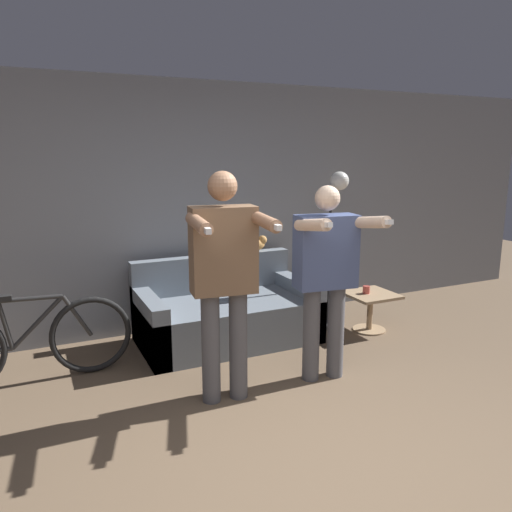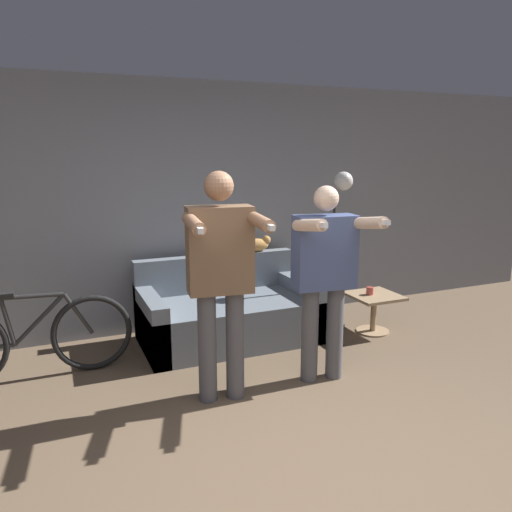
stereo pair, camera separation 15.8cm
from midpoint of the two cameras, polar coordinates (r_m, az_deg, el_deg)
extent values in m
plane|color=brown|center=(3.12, 6.56, -25.23)|extent=(16.00, 16.00, 0.00)
cube|color=gray|center=(5.30, -10.38, 5.39)|extent=(10.00, 0.05, 2.60)
cube|color=slate|center=(5.06, -4.16, -7.39)|extent=(1.73, 0.95, 0.43)
cube|color=slate|center=(5.31, -5.80, -1.92)|extent=(1.73, 0.14, 0.38)
cube|color=slate|center=(4.83, -13.00, -7.75)|extent=(0.16, 0.95, 0.57)
cube|color=slate|center=(5.35, 3.74, -5.50)|extent=(0.16, 0.95, 0.57)
cylinder|color=#56565B|center=(3.84, -6.38, -10.45)|extent=(0.14, 0.14, 0.85)
cylinder|color=#56565B|center=(3.88, -3.23, -10.13)|extent=(0.14, 0.14, 0.85)
cube|color=brown|center=(3.64, -4.99, 0.67)|extent=(0.50, 0.28, 0.64)
sphere|color=#9E7051|center=(3.58, -5.13, 7.97)|extent=(0.22, 0.22, 0.22)
cylinder|color=#9E7051|center=(3.32, -7.93, 3.68)|extent=(0.15, 0.51, 0.10)
cube|color=white|center=(3.08, -7.12, 2.95)|extent=(0.05, 0.12, 0.04)
cylinder|color=#9E7051|center=(3.42, -0.43, 4.04)|extent=(0.15, 0.51, 0.10)
cube|color=white|center=(3.19, 0.91, 3.36)|extent=(0.05, 0.12, 0.04)
cylinder|color=#56565B|center=(4.19, 5.24, -8.91)|extent=(0.14, 0.14, 0.79)
cylinder|color=#56565B|center=(4.28, 8.04, -8.54)|extent=(0.14, 0.14, 0.79)
cube|color=#475684|center=(4.05, 6.89, 0.50)|extent=(0.52, 0.29, 0.59)
sphere|color=beige|center=(3.98, 7.04, 6.58)|extent=(0.20, 0.20, 0.20)
cylinder|color=beige|center=(3.69, 5.21, 3.54)|extent=(0.16, 0.52, 0.16)
cube|color=white|center=(3.46, 6.80, 3.55)|extent=(0.05, 0.13, 0.05)
cylinder|color=beige|center=(3.89, 11.66, 3.79)|extent=(0.16, 0.52, 0.16)
cube|color=white|center=(3.67, 13.55, 3.79)|extent=(0.05, 0.13, 0.05)
ellipsoid|color=tan|center=(5.42, -1.28, 1.25)|extent=(0.30, 0.14, 0.14)
sphere|color=tan|center=(5.46, -0.07, 1.85)|extent=(0.10, 0.10, 0.10)
ellipsoid|color=tan|center=(5.38, -2.88, 0.67)|extent=(0.16, 0.04, 0.04)
cone|color=tan|center=(5.43, -0.15, 2.18)|extent=(0.03, 0.03, 0.03)
cone|color=tan|center=(5.46, -0.30, 2.24)|extent=(0.03, 0.03, 0.03)
cylinder|color=black|center=(5.60, 7.32, -7.74)|extent=(0.31, 0.31, 0.02)
cylinder|color=black|center=(5.40, 7.53, -0.34)|extent=(0.03, 0.03, 1.50)
sphere|color=white|center=(5.34, 8.68, 8.48)|extent=(0.20, 0.20, 0.20)
sphere|color=white|center=(5.26, 6.98, 6.29)|extent=(0.20, 0.20, 0.20)
cylinder|color=#A38460|center=(5.52, 11.98, -8.22)|extent=(0.35, 0.35, 0.02)
cylinder|color=#A38460|center=(5.46, 12.06, -6.41)|extent=(0.06, 0.06, 0.38)
cube|color=#A38460|center=(5.40, 12.16, -4.34)|extent=(0.50, 0.50, 0.03)
cylinder|color=#B7473D|center=(5.38, 11.67, -3.79)|extent=(0.08, 0.08, 0.08)
torus|color=black|center=(4.57, -19.27, -8.52)|extent=(0.68, 0.05, 0.68)
cylinder|color=#282828|center=(4.50, -24.60, -6.88)|extent=(0.43, 0.04, 0.42)
cylinder|color=#282828|center=(4.51, -27.64, -7.03)|extent=(0.10, 0.04, 0.41)
cylinder|color=#282828|center=(4.44, -25.26, -4.43)|extent=(0.48, 0.04, 0.05)
cylinder|color=#282828|center=(4.51, -20.72, -6.42)|extent=(0.23, 0.04, 0.39)
camera|label=1|loc=(0.08, -91.03, -0.22)|focal=35.00mm
camera|label=2|loc=(0.08, 88.97, 0.22)|focal=35.00mm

